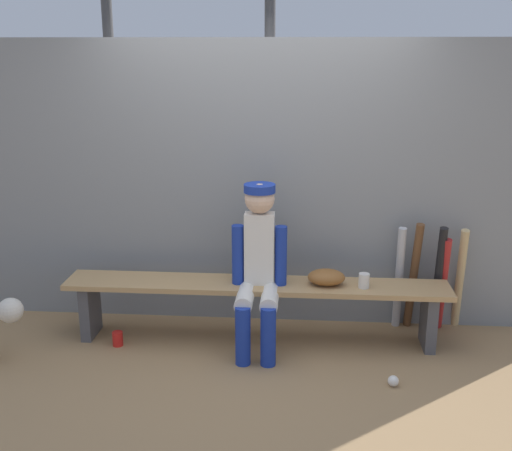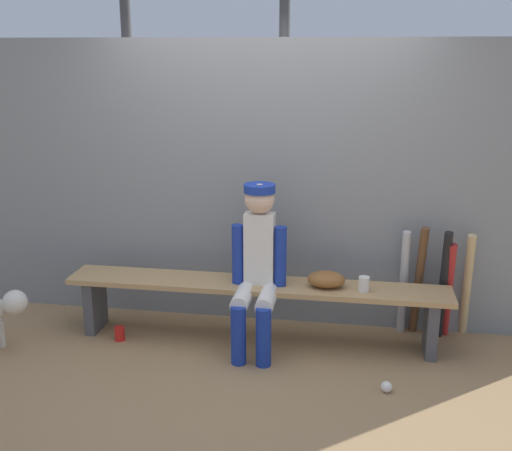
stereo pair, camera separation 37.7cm
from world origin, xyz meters
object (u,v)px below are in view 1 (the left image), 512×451
(bat_aluminum_silver, at_px, (399,278))
(bat_aluminum_red, at_px, (443,285))
(player_seated, at_px, (258,263))
(cup_on_ground, at_px, (118,339))
(bat_wood_natural, at_px, (460,279))
(baseball, at_px, (393,381))
(dugout_bench, at_px, (256,295))
(cup_on_bench, at_px, (364,281))
(bat_aluminum_black, at_px, (438,280))
(baseball_glove, at_px, (326,277))
(bat_wood_dark, at_px, (413,276))

(bat_aluminum_silver, bearing_deg, bat_aluminum_red, -6.81)
(player_seated, height_order, cup_on_ground, player_seated)
(bat_wood_natural, relative_size, baseball, 11.62)
(dugout_bench, height_order, bat_aluminum_red, bat_aluminum_red)
(bat_aluminum_silver, relative_size, cup_on_bench, 7.83)
(player_seated, xyz_separation_m, bat_aluminum_black, (1.38, 0.35, -0.23))
(bat_aluminum_silver, distance_m, bat_aluminum_black, 0.30)
(bat_aluminum_silver, bearing_deg, player_seated, -158.93)
(baseball, height_order, cup_on_bench, cup_on_bench)
(player_seated, bearing_deg, baseball_glove, 12.33)
(dugout_bench, distance_m, cup_on_bench, 0.82)
(bat_wood_dark, distance_m, bat_aluminum_red, 0.23)
(bat_aluminum_silver, bearing_deg, dugout_bench, -164.48)
(dugout_bench, relative_size, bat_aluminum_black, 3.25)
(baseball_glove, height_order, bat_wood_dark, bat_wood_dark)
(bat_wood_natural, bearing_deg, baseball_glove, -162.37)
(player_seated, height_order, cup_on_bench, player_seated)
(cup_on_bench, bearing_deg, bat_wood_natural, 25.54)
(player_seated, bearing_deg, bat_aluminum_black, 14.39)
(bat_aluminum_red, height_order, baseball, bat_aluminum_red)
(bat_aluminum_black, height_order, baseball, bat_aluminum_black)
(bat_aluminum_red, bearing_deg, bat_wood_dark, 169.71)
(baseball_glove, xyz_separation_m, cup_on_ground, (-1.57, -0.17, -0.48))
(dugout_bench, relative_size, player_seated, 2.34)
(player_seated, relative_size, bat_wood_dark, 1.38)
(dugout_bench, relative_size, bat_wood_dark, 3.23)
(bat_aluminum_silver, height_order, bat_aluminum_red, bat_aluminum_silver)
(bat_wood_natural, bearing_deg, cup_on_bench, -154.46)
(dugout_bench, bearing_deg, bat_wood_natural, 11.99)
(bat_wood_natural, distance_m, cup_on_bench, 0.88)
(bat_wood_dark, relative_size, bat_aluminum_red, 1.11)
(baseball, xyz_separation_m, cup_on_bench, (-0.17, 0.57, 0.50))
(bat_wood_dark, bearing_deg, dugout_bench, -165.82)
(player_seated, distance_m, cup_on_bench, 0.79)
(cup_on_bench, bearing_deg, baseball_glove, 171.93)
(bat_aluminum_red, height_order, cup_on_ground, bat_aluminum_red)
(player_seated, bearing_deg, cup_on_bench, 5.20)
(bat_wood_dark, distance_m, baseball, 1.04)
(bat_wood_dark, bearing_deg, bat_aluminum_silver, -179.80)
(baseball, relative_size, cup_on_bench, 0.67)
(bat_wood_natural, relative_size, cup_on_ground, 7.81)
(player_seated, xyz_separation_m, baseball, (0.95, -0.50, -0.64))
(bat_wood_natural, bearing_deg, cup_on_ground, -169.13)
(cup_on_bench, bearing_deg, cup_on_ground, -176.01)
(cup_on_ground, bearing_deg, bat_aluminum_black, 9.54)
(player_seated, height_order, bat_aluminum_silver, player_seated)
(bat_aluminum_red, distance_m, cup_on_ground, 2.55)
(bat_aluminum_black, xyz_separation_m, bat_wood_natural, (0.19, 0.09, -0.02))
(bat_aluminum_black, distance_m, cup_on_bench, 0.67)
(dugout_bench, bearing_deg, baseball, -31.98)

